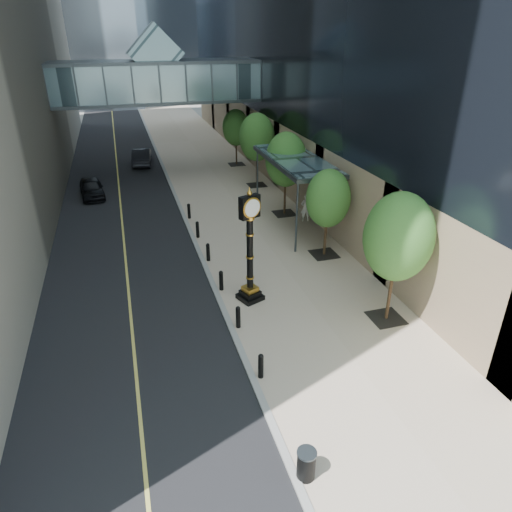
# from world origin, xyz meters

# --- Properties ---
(ground) EXTENTS (320.00, 320.00, 0.00)m
(ground) POSITION_xyz_m (0.00, 0.00, 0.00)
(ground) COLOR gray
(ground) RESTS_ON ground
(road) EXTENTS (8.00, 180.00, 0.02)m
(road) POSITION_xyz_m (-7.00, 40.00, 0.01)
(road) COLOR black
(road) RESTS_ON ground
(sidewalk) EXTENTS (8.00, 180.00, 0.06)m
(sidewalk) POSITION_xyz_m (1.00, 40.00, 0.03)
(sidewalk) COLOR #B7A38D
(sidewalk) RESTS_ON ground
(curb) EXTENTS (0.25, 180.00, 0.07)m
(curb) POSITION_xyz_m (-3.00, 40.00, 0.04)
(curb) COLOR gray
(curb) RESTS_ON ground
(skywalk) EXTENTS (17.00, 4.20, 5.80)m
(skywalk) POSITION_xyz_m (-3.00, 28.00, 7.71)
(skywalk) COLOR slate
(skywalk) RESTS_ON ground
(entrance_canopy) EXTENTS (3.00, 8.00, 4.38)m
(entrance_canopy) POSITION_xyz_m (3.48, 14.00, 4.19)
(entrance_canopy) COLOR #383F44
(entrance_canopy) RESTS_ON ground
(bollard_row) EXTENTS (0.20, 16.20, 0.90)m
(bollard_row) POSITION_xyz_m (-2.70, 9.00, 0.51)
(bollard_row) COLOR black
(bollard_row) RESTS_ON sidewalk
(street_trees) EXTENTS (2.77, 28.58, 5.70)m
(street_trees) POSITION_xyz_m (3.60, 15.42, 3.68)
(street_trees) COLOR black
(street_trees) RESTS_ON sidewalk
(street_clock) EXTENTS (1.28, 1.28, 5.24)m
(street_clock) POSITION_xyz_m (-1.61, 6.20, 2.33)
(street_clock) COLOR black
(street_clock) RESTS_ON sidewalk
(trash_bin) EXTENTS (0.65, 0.65, 0.90)m
(trash_bin) POSITION_xyz_m (-2.70, -3.25, 0.51)
(trash_bin) COLOR black
(trash_bin) RESTS_ON sidewalk
(pedestrian) EXTENTS (0.71, 0.52, 1.78)m
(pedestrian) POSITION_xyz_m (4.45, 14.38, 0.95)
(pedestrian) COLOR beige
(pedestrian) RESTS_ON sidewalk
(car_near) EXTENTS (2.03, 4.13, 1.36)m
(car_near) POSITION_xyz_m (-8.92, 23.45, 0.70)
(car_near) COLOR black
(car_near) RESTS_ON road
(car_far) EXTENTS (2.06, 4.65, 1.48)m
(car_far) POSITION_xyz_m (-4.69, 31.60, 0.76)
(car_far) COLOR black
(car_far) RESTS_ON road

